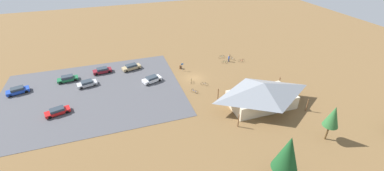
{
  "coord_description": "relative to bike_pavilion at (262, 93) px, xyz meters",
  "views": [
    {
      "loc": [
        17.02,
        49.52,
        29.76
      ],
      "look_at": [
        2.11,
        4.96,
        1.2
      ],
      "focal_mm": 23.39,
      "sensor_mm": 36.0,
      "label": 1
    }
  ],
  "objects": [
    {
      "name": "ground",
      "position": [
        9.25,
        -14.74,
        -2.91
      ],
      "size": [
        160.0,
        160.0,
        0.0
      ],
      "primitive_type": "plane",
      "color": "brown",
      "rests_on": "ground"
    },
    {
      "name": "parking_lot_asphalt",
      "position": [
        32.42,
        -15.3,
        -2.89
      ],
      "size": [
        38.15,
        29.13,
        0.05
      ],
      "primitive_type": "cube",
      "color": "#4C4C51",
      "rests_on": "ground"
    },
    {
      "name": "bike_pavilion",
      "position": [
        0.0,
        0.0,
        0.0
      ],
      "size": [
        15.22,
        9.4,
        5.19
      ],
      "color": "beige",
      "rests_on": "ground"
    },
    {
      "name": "trash_bin",
      "position": [
        10.87,
        -20.53,
        -2.46
      ],
      "size": [
        0.6,
        0.6,
        0.9
      ],
      "primitive_type": "cylinder",
      "color": "brown",
      "rests_on": "ground"
    },
    {
      "name": "lot_sign",
      "position": [
        10.79,
        -19.22,
        -1.5
      ],
      "size": [
        0.56,
        0.08,
        2.2
      ],
      "color": "#99999E",
      "rests_on": "ground"
    },
    {
      "name": "pine_west",
      "position": [
        6.95,
        16.63,
        2.24
      ],
      "size": [
        3.54,
        3.54,
        7.97
      ],
      "color": "brown",
      "rests_on": "ground"
    },
    {
      "name": "pine_far_west",
      "position": [
        -5.12,
        12.05,
        1.87
      ],
      "size": [
        2.45,
        2.45,
        6.7
      ],
      "color": "brown",
      "rests_on": "ground"
    },
    {
      "name": "bicycle_orange_yard_front",
      "position": [
        -4.24,
        -22.91,
        -2.56
      ],
      "size": [
        0.97,
        1.32,
        0.82
      ],
      "color": "black",
      "rests_on": "ground"
    },
    {
      "name": "bicycle_white_yard_right",
      "position": [
        -4.12,
        -21.18,
        -2.57
      ],
      "size": [
        0.99,
        1.35,
        0.75
      ],
      "color": "black",
      "rests_on": "ground"
    },
    {
      "name": "bicycle_red_by_bin",
      "position": [
        -5.91,
        -19.15,
        -2.53
      ],
      "size": [
        1.7,
        0.62,
        0.84
      ],
      "color": "black",
      "rests_on": "ground"
    },
    {
      "name": "bicycle_green_yard_center",
      "position": [
        -1.27,
        -19.89,
        -2.56
      ],
      "size": [
        1.57,
        0.69,
        0.77
      ],
      "color": "black",
      "rests_on": "ground"
    },
    {
      "name": "bicycle_teal_trailside",
      "position": [
        -1.84,
        -23.07,
        -2.53
      ],
      "size": [
        1.81,
        0.48,
        0.87
      ],
      "color": "black",
      "rests_on": "ground"
    },
    {
      "name": "bicycle_yellow_lone_east",
      "position": [
        10.41,
        -13.08,
        -2.53
      ],
      "size": [
        0.7,
        1.69,
        0.86
      ],
      "color": "black",
      "rests_on": "ground"
    },
    {
      "name": "bicycle_blue_mid_cluster",
      "position": [
        11.2,
        -8.55,
        -2.51
      ],
      "size": [
        1.18,
        1.43,
        0.92
      ],
      "color": "black",
      "rests_on": "ground"
    },
    {
      "name": "bicycle_silver_back_row",
      "position": [
        8.01,
        -10.74,
        -2.53
      ],
      "size": [
        1.48,
        1.06,
        0.83
      ],
      "color": "black",
      "rests_on": "ground"
    },
    {
      "name": "car_maroon_second_row",
      "position": [
        29.99,
        -24.42,
        -2.18
      ],
      "size": [
        4.61,
        2.28,
        1.36
      ],
      "color": "maroon",
      "rests_on": "parking_lot_asphalt"
    },
    {
      "name": "car_silver_by_curb",
      "position": [
        33.44,
        -18.99,
        -2.22
      ],
      "size": [
        4.53,
        2.71,
        1.29
      ],
      "color": "#BCBCC1",
      "rests_on": "parking_lot_asphalt"
    },
    {
      "name": "car_red_aisle_side",
      "position": [
        38.57,
        -9.73,
        -2.22
      ],
      "size": [
        4.75,
        2.86,
        1.28
      ],
      "color": "red",
      "rests_on": "parking_lot_asphalt"
    },
    {
      "name": "car_tan_mid_lot",
      "position": [
        22.9,
        -24.0,
        -2.16
      ],
      "size": [
        4.94,
        2.9,
        1.4
      ],
      "color": "tan",
      "rests_on": "parking_lot_asphalt"
    },
    {
      "name": "car_white_near_entry",
      "position": [
        19.1,
        -16.15,
        -2.18
      ],
      "size": [
        4.77,
        3.15,
        1.37
      ],
      "color": "white",
      "rests_on": "parking_lot_asphalt"
    },
    {
      "name": "car_blue_far_end",
      "position": [
        47.63,
        -20.54,
        -2.18
      ],
      "size": [
        4.71,
        2.95,
        1.38
      ],
      "color": "#1E42B2",
      "rests_on": "parking_lot_asphalt"
    },
    {
      "name": "car_green_front_row",
      "position": [
        37.82,
        -22.8,
        -2.2
      ],
      "size": [
        4.68,
        2.29,
        1.34
      ],
      "color": "#1E6B3D",
      "rests_on": "parking_lot_asphalt"
    },
    {
      "name": "visitor_at_bikes",
      "position": [
        -2.7,
        -20.36,
        -1.96
      ],
      "size": [
        0.36,
        0.36,
        1.81
      ],
      "color": "#2D3347",
      "rests_on": "ground"
    }
  ]
}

